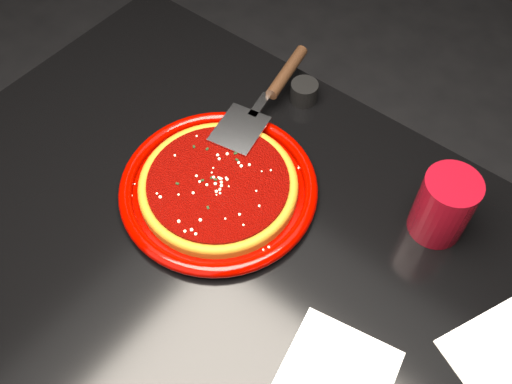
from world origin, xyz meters
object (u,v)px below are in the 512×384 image
cup (444,206)px  ramekin (304,92)px  table (243,327)px  pizza_server (266,97)px  plate (219,188)px

cup → ramekin: (-0.35, 0.10, -0.04)m
table → pizza_server: bearing=119.0°
plate → cup: size_ratio=2.74×
cup → table: bearing=-135.8°
cup → ramekin: size_ratio=2.36×
table → plate: bearing=147.5°
cup → pizza_server: bearing=175.9°
ramekin → table: bearing=-72.2°
table → plate: 0.40m
table → pizza_server: (-0.14, 0.26, 0.42)m
table → ramekin: size_ratio=22.30×
pizza_server → ramekin: 0.09m
ramekin → plate: bearing=-87.1°
table → cup: (0.24, 0.23, 0.44)m
pizza_server → plate: bearing=-87.0°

